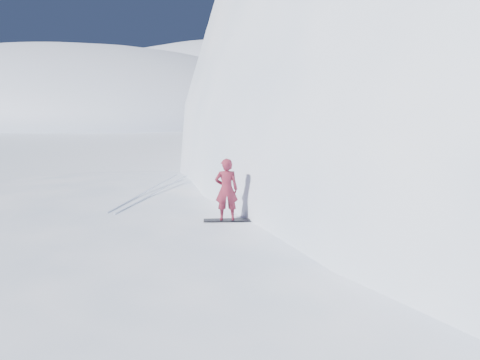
% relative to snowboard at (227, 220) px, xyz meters
% --- Properties ---
extents(ground, '(400.00, 400.00, 0.00)m').
position_rel_snowboard_xyz_m(ground, '(-3.22, -3.93, -2.41)').
color(ground, white).
rests_on(ground, ground).
extents(near_ridge, '(36.00, 28.00, 4.80)m').
position_rel_snowboard_xyz_m(near_ridge, '(-2.22, -0.93, -2.41)').
color(near_ridge, white).
rests_on(near_ridge, ground).
extents(peak_shoulder, '(28.00, 24.00, 18.00)m').
position_rel_snowboard_xyz_m(peak_shoulder, '(6.78, 16.07, -2.41)').
color(peak_shoulder, white).
rests_on(peak_shoulder, ground).
extents(far_ridge_a, '(120.00, 70.00, 28.00)m').
position_rel_snowboard_xyz_m(far_ridge_a, '(-73.22, 56.07, -2.41)').
color(far_ridge_a, white).
rests_on(far_ridge_a, ground).
extents(far_ridge_c, '(140.00, 90.00, 36.00)m').
position_rel_snowboard_xyz_m(far_ridge_c, '(-43.22, 106.07, -2.41)').
color(far_ridge_c, white).
rests_on(far_ridge_c, ground).
extents(wind_bumps, '(16.00, 14.40, 1.00)m').
position_rel_snowboard_xyz_m(wind_bumps, '(-3.78, -1.81, -2.41)').
color(wind_bumps, white).
rests_on(wind_bumps, ground).
extents(snowboard, '(1.41, 0.94, 0.02)m').
position_rel_snowboard_xyz_m(snowboard, '(0.00, 0.00, 0.00)').
color(snowboard, black).
rests_on(snowboard, near_ridge).
extents(snowboarder, '(0.86, 0.76, 1.97)m').
position_rel_snowboard_xyz_m(snowboarder, '(0.00, 0.00, 1.00)').
color(snowboarder, maroon).
rests_on(snowboarder, snowboard).
extents(vapor_plume, '(9.37, 7.50, 6.56)m').
position_rel_snowboard_xyz_m(vapor_plume, '(-60.04, 36.85, -2.41)').
color(vapor_plume, white).
rests_on(vapor_plume, ground).
extents(board_tracks, '(1.51, 5.94, 0.04)m').
position_rel_snowboard_xyz_m(board_tracks, '(-4.32, 1.94, 0.01)').
color(board_tracks, silver).
rests_on(board_tracks, ground).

